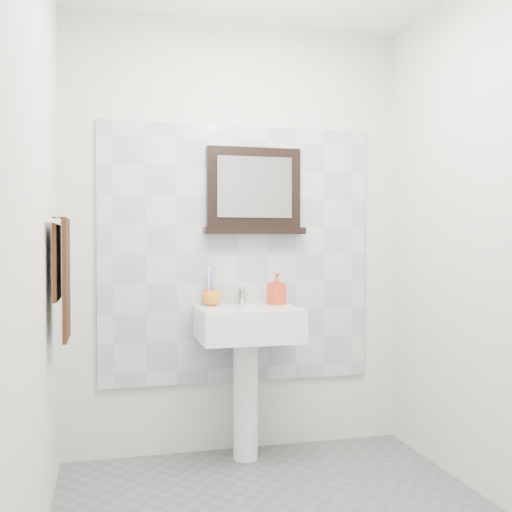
% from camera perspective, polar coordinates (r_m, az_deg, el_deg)
% --- Properties ---
extents(back_wall, '(2.00, 0.01, 2.50)m').
position_cam_1_polar(back_wall, '(3.52, -1.80, 1.81)').
color(back_wall, silver).
rests_on(back_wall, ground).
extents(front_wall, '(2.00, 0.01, 2.50)m').
position_cam_1_polar(front_wall, '(1.45, 17.05, 2.63)').
color(front_wall, silver).
rests_on(front_wall, ground).
extents(left_wall, '(0.01, 2.20, 2.50)m').
position_cam_1_polar(left_wall, '(2.35, -20.22, 2.04)').
color(left_wall, silver).
rests_on(left_wall, ground).
extents(right_wall, '(0.01, 2.20, 2.50)m').
position_cam_1_polar(right_wall, '(2.92, 22.70, 1.84)').
color(right_wall, silver).
rests_on(right_wall, ground).
extents(splashback, '(1.60, 0.02, 1.50)m').
position_cam_1_polar(splashback, '(3.51, -1.76, 0.18)').
color(splashback, '#ADB7BC').
rests_on(splashback, back_wall).
extents(pedestal_sink, '(0.55, 0.44, 0.96)m').
position_cam_1_polar(pedestal_sink, '(3.34, -0.82, -8.02)').
color(pedestal_sink, white).
rests_on(pedestal_sink, ground).
extents(toothbrush_cup, '(0.14, 0.14, 0.09)m').
position_cam_1_polar(toothbrush_cup, '(3.41, -4.24, -4.00)').
color(toothbrush_cup, orange).
rests_on(toothbrush_cup, pedestal_sink).
extents(toothbrushes, '(0.05, 0.04, 0.21)m').
position_cam_1_polar(toothbrushes, '(3.41, -4.20, -2.66)').
color(toothbrushes, white).
rests_on(toothbrushes, toothbrush_cup).
extents(soap_dispenser, '(0.10, 0.10, 0.18)m').
position_cam_1_polar(soap_dispenser, '(3.46, 1.97, -3.13)').
color(soap_dispenser, red).
rests_on(soap_dispenser, pedestal_sink).
extents(framed_mirror, '(0.59, 0.11, 0.51)m').
position_cam_1_polar(framed_mirror, '(3.51, -0.21, 5.99)').
color(framed_mirror, black).
rests_on(framed_mirror, back_wall).
extents(towel_bar, '(0.07, 0.40, 0.03)m').
position_cam_1_polar(towel_bar, '(2.84, -18.13, 3.04)').
color(towel_bar, silver).
rests_on(towel_bar, left_wall).
extents(hand_towel, '(0.06, 0.30, 0.55)m').
position_cam_1_polar(hand_towel, '(2.84, -17.96, -1.20)').
color(hand_towel, black).
rests_on(hand_towel, towel_bar).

